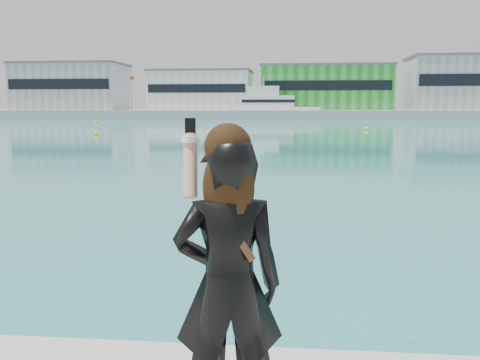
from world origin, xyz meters
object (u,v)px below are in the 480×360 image
Objects in this scene: buoy_far at (96,123)px; woman at (228,277)px; buoy_extra at (96,135)px; motor_yacht at (271,107)px; buoy_near at (367,130)px.

buoy_far is 93.16m from woman.
woman is at bearing -68.36° from buoy_extra.
buoy_far is 0.26× the size of woman.
motor_yacht is 41.53m from buoy_far.
buoy_near and buoy_extra have the same top height.
motor_yacht is at bearing -97.04° from woman.
buoy_near is at bearing -74.96° from motor_yacht.
buoy_far and buoy_extra have the same top height.
buoy_extra is (14.75, -39.13, 0.00)m from buoy_far.
woman is (33.68, -86.84, 1.76)m from buoy_far.
motor_yacht reaches higher than buoy_far.
buoy_near is (13.63, -55.22, -2.67)m from motor_yacht.
buoy_far is at bearing -78.14° from woman.
buoy_near is at bearing 25.88° from buoy_extra.
buoy_extra is (-27.86, -13.52, 0.00)m from buoy_near.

